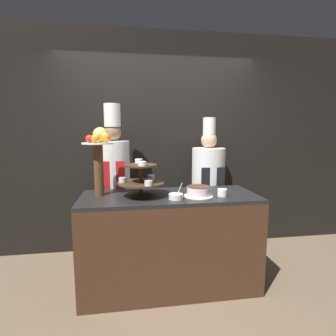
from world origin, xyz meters
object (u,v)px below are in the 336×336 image
Objects in this scene: chef_left at (114,178)px; cup_white at (222,193)px; fruit_pedestal at (99,151)px; serving_bowl_near at (176,196)px; chef_center_left at (208,183)px; tiered_stand at (141,179)px; cake_round at (198,192)px.

cup_white is at bearing -33.88° from chef_left.
cup_white is at bearing -10.96° from fruit_pedestal.
fruit_pedestal is 4.28× the size of serving_bowl_near.
cup_white is at bearing 5.17° from serving_bowl_near.
fruit_pedestal is at bearing 159.16° from serving_bowl_near.
cup_white is 0.05× the size of chef_center_left.
serving_bowl_near is (0.31, -0.14, -0.15)m from tiered_stand.
serving_bowl_near is at bearing -51.61° from chef_left.
chef_center_left is (0.54, 0.74, -0.04)m from serving_bowl_near.
fruit_pedestal is at bearing 161.82° from tiered_stand.
serving_bowl_near is at bearing -125.84° from chef_center_left.
tiered_stand is 2.87× the size of serving_bowl_near.
fruit_pedestal is at bearing 169.04° from cup_white.
cake_round is 0.23m from cup_white.
fruit_pedestal reaches higher than cup_white.
chef_center_left reaches higher than tiered_stand.
chef_left is 1.08× the size of chef_center_left.
cup_white is 0.60× the size of serving_bowl_near.
fruit_pedestal is 1.02m from cake_round.
cake_round is 3.00× the size of cup_white.
chef_center_left is at bearing -0.01° from chef_left.
cup_white is (1.15, -0.22, -0.40)m from fruit_pedestal.
serving_bowl_near is at bearing -24.00° from tiered_stand.
cake_round reaches higher than cup_white.
serving_bowl_near is at bearing -174.83° from cup_white.
chef_center_left is at bearing 54.16° from serving_bowl_near.
cake_round is 1.06m from chef_left.
chef_center_left reaches higher than serving_bowl_near.
cake_round is at bearing 173.59° from cup_white.
fruit_pedestal reaches higher than serving_bowl_near.
chef_left is at bearing 128.39° from serving_bowl_near.
fruit_pedestal is 0.61m from chef_left.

